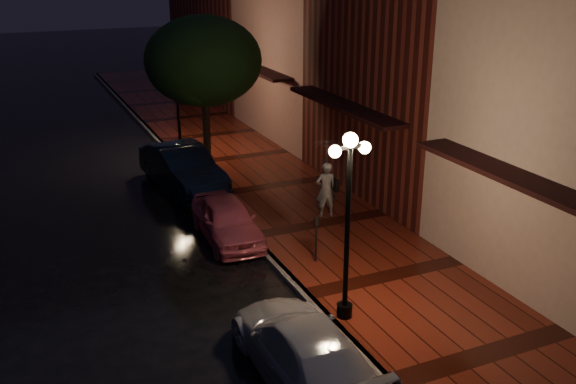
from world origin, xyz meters
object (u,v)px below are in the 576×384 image
parking_meter (316,235)px  woman_with_umbrella (327,166)px  streetlamp_near (348,217)px  pink_car (227,220)px  navy_car (183,168)px  street_tree (204,64)px  streetlamp_far (177,94)px  silver_car (303,349)px

parking_meter → woman_with_umbrella: bearing=54.6°
streetlamp_near → pink_car: size_ratio=1.18×
navy_car → woman_with_umbrella: woman_with_umbrella is taller
street_tree → woman_with_umbrella: size_ratio=2.34×
streetlamp_near → navy_car: bearing=95.4°
woman_with_umbrella → parking_meter: 3.30m
street_tree → navy_car: (-1.21, -0.87, -3.46)m
street_tree → woman_with_umbrella: bearing=-69.3°
street_tree → pink_car: 6.80m
parking_meter → pink_car: bearing=118.4°
streetlamp_near → parking_meter: streetlamp_near is taller
pink_car → navy_car: (-0.00, 4.76, 0.16)m
streetlamp_near → pink_car: streetlamp_near is taller
streetlamp_far → streetlamp_near: bearing=-90.0°
street_tree → navy_car: size_ratio=1.22×
silver_car → woman_with_umbrella: (4.08, 6.93, 1.14)m
streetlamp_far → navy_car: (-0.95, -3.88, -1.82)m
pink_car → streetlamp_far: bearing=85.9°
silver_car → pink_car: bearing=-95.6°
streetlamp_near → streetlamp_far: same height
woman_with_umbrella → parking_meter: size_ratio=1.96×
street_tree → parking_meter: bearing=-87.3°
streetlamp_near → parking_meter: (0.65, 2.77, -1.68)m
streetlamp_far → woman_with_umbrella: size_ratio=1.74×
silver_car → streetlamp_near: bearing=-138.9°
streetlamp_far → parking_meter: 11.38m
streetlamp_far → navy_car: streetlamp_far is taller
street_tree → woman_with_umbrella: 6.40m
navy_car → parking_meter: bearing=-84.8°
street_tree → woman_with_umbrella: street_tree is taller
silver_car → woman_with_umbrella: 8.12m
navy_car → woman_with_umbrella: 5.79m
streetlamp_near → street_tree: 11.12m
navy_car → parking_meter: 7.52m
silver_car → parking_meter: (2.39, 4.23, 0.26)m
streetlamp_near → pink_car: (-0.95, 5.36, -1.98)m
street_tree → silver_car: street_tree is taller
street_tree → streetlamp_near: bearing=-91.3°
woman_with_umbrella → pink_car: bearing=10.4°
woman_with_umbrella → parking_meter: bearing=66.5°
street_tree → parking_meter: 8.88m
streetlamp_near → street_tree: size_ratio=0.74×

